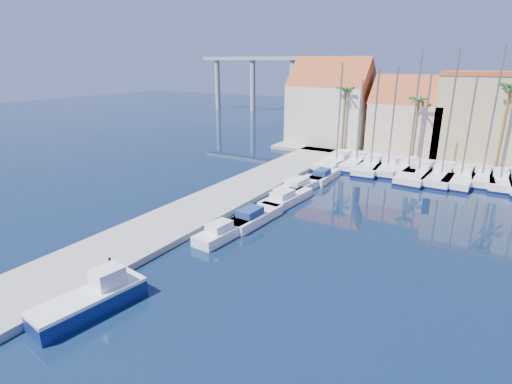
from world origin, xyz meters
TOP-DOWN VIEW (x-y plane):
  - ground at (0.00, 0.00)m, footprint 260.00×260.00m
  - quay_west at (-9.00, 13.50)m, footprint 6.00×77.00m
  - shore_north at (10.00, 48.00)m, footprint 54.00×16.00m
  - bollard at (-7.20, 0.40)m, footprint 0.18×0.18m
  - fishing_boat at (-4.45, -3.07)m, footprint 2.92×6.39m
  - motorboat_west_0 at (-3.89, 8.63)m, footprint 2.27×5.79m
  - motorboat_west_1 at (-3.47, 12.51)m, footprint 2.42×6.49m
  - motorboat_west_2 at (-3.33, 18.31)m, footprint 2.76×6.93m
  - motorboat_west_3 at (-3.93, 22.84)m, footprint 3.03×7.44m
  - motorboat_west_4 at (-3.15, 27.74)m, footprint 2.02×6.16m
  - sailboat_0 at (-4.27, 35.69)m, footprint 3.12×10.95m
  - sailboat_1 at (-1.78, 36.41)m, footprint 3.06×9.56m
  - sailboat_2 at (0.30, 35.57)m, footprint 3.34×10.59m
  - sailboat_3 at (2.26, 36.17)m, footprint 3.27×9.62m
  - sailboat_4 at (4.60, 36.78)m, footprint 2.91×8.68m
  - sailboat_5 at (6.25, 35.16)m, footprint 3.97×11.72m
  - sailboat_6 at (8.67, 35.58)m, footprint 3.42×11.18m
  - sailboat_7 at (10.72, 35.74)m, footprint 3.50×10.93m
  - sailboat_8 at (12.71, 36.85)m, footprint 3.00×8.97m
  - sailboat_9 at (14.55, 36.11)m, footprint 2.40×8.40m
  - building_0 at (-10.00, 47.00)m, footprint 12.30×9.00m
  - building_1 at (2.00, 47.00)m, footprint 10.30×8.00m
  - building_2 at (13.00, 48.00)m, footprint 14.20×10.20m
  - palm_0 at (-6.00, 42.00)m, footprint 2.60×2.60m
  - palm_1 at (4.00, 42.00)m, footprint 2.60×2.60m
  - palm_2 at (14.00, 42.00)m, footprint 2.60×2.60m
  - viaduct at (-39.07, 82.00)m, footprint 48.00×2.20m

SIDE VIEW (x-z plane):
  - ground at x=0.00m, z-range 0.00..0.00m
  - quay_west at x=-9.00m, z-range 0.00..0.50m
  - shore_north at x=10.00m, z-range 0.00..0.50m
  - motorboat_west_1 at x=-3.47m, z-range -0.19..1.21m
  - motorboat_west_0 at x=-3.89m, z-range -0.19..1.21m
  - motorboat_west_2 at x=-3.33m, z-range -0.19..1.21m
  - motorboat_west_3 at x=-3.93m, z-range -0.19..1.21m
  - motorboat_west_4 at x=-3.15m, z-range -0.19..1.21m
  - sailboat_5 at x=6.25m, z-range -5.43..6.55m
  - sailboat_7 at x=10.72m, z-range -5.33..6.46m
  - sailboat_1 at x=-1.78m, z-range -4.97..6.12m
  - sailboat_2 at x=0.30m, z-range -5.56..6.71m
  - sailboat_0 at x=-4.27m, z-range -5.95..7.11m
  - sailboat_6 at x=8.67m, z-range -6.64..7.83m
  - sailboat_3 at x=2.26m, z-range -5.75..6.94m
  - sailboat_9 at x=14.55m, z-range -5.84..7.09m
  - sailboat_8 at x=12.71m, z-range -6.81..8.11m
  - sailboat_4 at x=4.60m, z-range -6.62..7.93m
  - fishing_boat at x=-4.45m, z-range -0.36..1.80m
  - bollard at x=-7.20m, z-range 0.50..0.95m
  - building_1 at x=2.00m, z-range -0.20..10.80m
  - building_2 at x=13.00m, z-range 0.51..12.01m
  - building_0 at x=-10.00m, z-range -0.23..13.27m
  - palm_1 at x=4.00m, z-range 3.56..12.71m
  - palm_0 at x=-6.00m, z-range 4.00..14.15m
  - palm_2 at x=14.00m, z-range 4.44..15.59m
  - viaduct at x=-39.07m, z-range 3.02..17.47m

